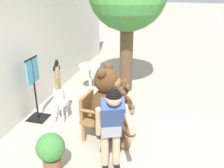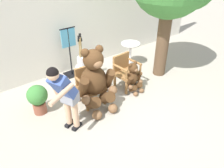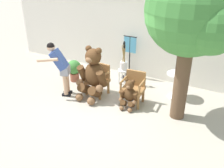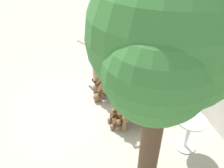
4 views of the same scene
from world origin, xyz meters
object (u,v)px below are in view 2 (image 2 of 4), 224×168
(teddy_bear_large, at_px, (95,80))
(person_visitor, at_px, (64,93))
(clothing_display_stand, at_px, (70,51))
(wooden_chair_left, at_px, (90,85))
(white_stool, at_px, (82,70))
(brush_bucket, at_px, (81,59))
(teddy_bear_small, at_px, (133,78))
(potted_plant, at_px, (38,98))
(wooden_chair_right, at_px, (125,71))
(round_side_table, at_px, (130,52))

(teddy_bear_large, xyz_separation_m, person_visitor, (-0.85, -0.29, 0.19))
(clothing_display_stand, bearing_deg, teddy_bear_large, -100.12)
(wooden_chair_left, height_order, white_stool, wooden_chair_left)
(white_stool, bearing_deg, brush_bucket, -28.54)
(teddy_bear_large, relative_size, clothing_display_stand, 1.06)
(teddy_bear_small, distance_m, potted_plant, 2.27)
(potted_plant, bearing_deg, wooden_chair_left, -17.24)
(wooden_chair_right, bearing_deg, teddy_bear_large, -166.56)
(brush_bucket, bearing_deg, wooden_chair_left, -110.69)
(round_side_table, bearing_deg, white_stool, 177.41)
(teddy_bear_large, xyz_separation_m, clothing_display_stand, (0.30, 1.67, 0.01))
(person_visitor, relative_size, brush_bucket, 1.71)
(teddy_bear_small, distance_m, person_visitor, 2.03)
(teddy_bear_large, distance_m, clothing_display_stand, 1.70)
(wooden_chair_left, height_order, clothing_display_stand, clothing_display_stand)
(teddy_bear_small, height_order, person_visitor, person_visitor)
(wooden_chair_left, relative_size, wooden_chair_right, 1.00)
(person_visitor, bearing_deg, white_stool, 50.22)
(teddy_bear_small, bearing_deg, person_visitor, -172.28)
(wooden_chair_right, bearing_deg, clothing_display_stand, 119.12)
(wooden_chair_right, distance_m, brush_bucket, 1.18)
(brush_bucket, relative_size, round_side_table, 1.23)
(wooden_chair_right, relative_size, teddy_bear_small, 1.08)
(teddy_bear_large, distance_m, brush_bucket, 1.21)
(wooden_chair_left, distance_m, person_visitor, 1.12)
(white_stool, bearing_deg, wooden_chair_right, -50.58)
(wooden_chair_right, relative_size, potted_plant, 1.26)
(wooden_chair_right, bearing_deg, wooden_chair_left, 180.00)
(wooden_chair_right, bearing_deg, potted_plant, 171.07)
(person_visitor, distance_m, clothing_display_stand, 2.28)
(brush_bucket, xyz_separation_m, round_side_table, (1.64, -0.07, -0.22))
(wooden_chair_right, distance_m, round_side_table, 1.22)
(teddy_bear_large, height_order, person_visitor, person_visitor)
(wooden_chair_right, height_order, clothing_display_stand, clothing_display_stand)
(brush_bucket, xyz_separation_m, clothing_display_stand, (-0.05, 0.52, 0.05))
(wooden_chair_left, xyz_separation_m, teddy_bear_small, (1.08, -0.28, -0.07))
(clothing_display_stand, bearing_deg, white_stool, -84.50)
(wooden_chair_right, distance_m, white_stool, 1.16)
(white_stool, bearing_deg, potted_plant, -158.93)
(teddy_bear_small, height_order, potted_plant, teddy_bear_small)
(wooden_chair_left, xyz_separation_m, clothing_display_stand, (0.29, 1.41, 0.26))
(person_visitor, bearing_deg, round_side_table, 25.76)
(wooden_chair_left, bearing_deg, brush_bucket, 69.31)
(teddy_bear_small, height_order, clothing_display_stand, clothing_display_stand)
(round_side_table, bearing_deg, wooden_chair_right, -137.61)
(wooden_chair_right, bearing_deg, person_visitor, -164.22)
(wooden_chair_left, xyz_separation_m, potted_plant, (-1.10, 0.34, -0.07))
(wooden_chair_right, distance_m, teddy_bear_small, 0.29)
(wooden_chair_left, distance_m, potted_plant, 1.16)
(wooden_chair_left, relative_size, brush_bucket, 0.97)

